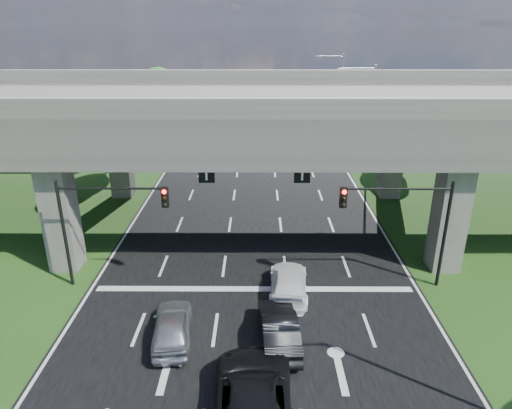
{
  "coord_description": "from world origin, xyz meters",
  "views": [
    {
      "loc": [
        0.2,
        -17.67,
        13.36
      ],
      "look_at": [
        0.08,
        7.26,
        3.44
      ],
      "focal_mm": 32.0,
      "sensor_mm": 36.0,
      "label": 1
    }
  ],
  "objects_px": {
    "signal_right": "(406,215)",
    "streetlight_far": "(367,112)",
    "signal_left": "(103,215)",
    "car_trailing": "(253,401)",
    "car_white": "(288,283)",
    "car_dark": "(279,328)",
    "streetlight_beyond": "(338,89)",
    "car_silver": "(172,326)"
  },
  "relations": [
    {
      "from": "signal_left",
      "to": "streetlight_far",
      "type": "bearing_deg",
      "value": 48.22
    },
    {
      "from": "signal_right",
      "to": "car_trailing",
      "type": "height_order",
      "value": "signal_right"
    },
    {
      "from": "streetlight_far",
      "to": "car_white",
      "type": "relative_size",
      "value": 2.09
    },
    {
      "from": "signal_left",
      "to": "streetlight_beyond",
      "type": "distance_m",
      "value": 40.3
    },
    {
      "from": "streetlight_far",
      "to": "car_silver",
      "type": "xyz_separation_m",
      "value": [
        -13.73,
        -24.73,
        -5.1
      ]
    },
    {
      "from": "streetlight_beyond",
      "to": "car_white",
      "type": "height_order",
      "value": "streetlight_beyond"
    },
    {
      "from": "streetlight_far",
      "to": "car_trailing",
      "type": "relative_size",
      "value": 1.61
    },
    {
      "from": "streetlight_far",
      "to": "car_dark",
      "type": "distance_m",
      "value": 26.94
    },
    {
      "from": "streetlight_far",
      "to": "car_trailing",
      "type": "xyz_separation_m",
      "value": [
        -10.06,
        -29.21,
        -4.96
      ]
    },
    {
      "from": "car_silver",
      "to": "streetlight_far",
      "type": "bearing_deg",
      "value": -125.36
    },
    {
      "from": "car_trailing",
      "to": "signal_left",
      "type": "bearing_deg",
      "value": -50.32
    },
    {
      "from": "signal_right",
      "to": "car_silver",
      "type": "distance_m",
      "value": 12.84
    },
    {
      "from": "signal_right",
      "to": "car_dark",
      "type": "relative_size",
      "value": 1.33
    },
    {
      "from": "car_silver",
      "to": "car_white",
      "type": "distance_m",
      "value": 6.59
    },
    {
      "from": "signal_left",
      "to": "car_trailing",
      "type": "xyz_separation_m",
      "value": [
        7.86,
        -9.15,
        -3.3
      ]
    },
    {
      "from": "streetlight_beyond",
      "to": "car_dark",
      "type": "xyz_separation_m",
      "value": [
        -8.97,
        -40.89,
        -5.07
      ]
    },
    {
      "from": "car_white",
      "to": "signal_right",
      "type": "bearing_deg",
      "value": -167.74
    },
    {
      "from": "signal_left",
      "to": "car_white",
      "type": "distance_m",
      "value": 10.27
    },
    {
      "from": "car_white",
      "to": "car_trailing",
      "type": "bearing_deg",
      "value": 81.24
    },
    {
      "from": "signal_right",
      "to": "car_white",
      "type": "xyz_separation_m",
      "value": [
        -6.02,
        -0.94,
        -3.46
      ]
    },
    {
      "from": "streetlight_beyond",
      "to": "car_trailing",
      "type": "bearing_deg",
      "value": -102.55
    },
    {
      "from": "streetlight_far",
      "to": "car_dark",
      "type": "relative_size",
      "value": 2.21
    },
    {
      "from": "car_dark",
      "to": "car_trailing",
      "type": "relative_size",
      "value": 0.73
    },
    {
      "from": "car_white",
      "to": "car_trailing",
      "type": "relative_size",
      "value": 0.77
    },
    {
      "from": "car_silver",
      "to": "car_white",
      "type": "height_order",
      "value": "car_silver"
    },
    {
      "from": "signal_right",
      "to": "signal_left",
      "type": "distance_m",
      "value": 15.65
    },
    {
      "from": "signal_right",
      "to": "streetlight_far",
      "type": "xyz_separation_m",
      "value": [
        2.27,
        20.06,
        1.66
      ]
    },
    {
      "from": "signal_right",
      "to": "car_dark",
      "type": "xyz_separation_m",
      "value": [
        -6.69,
        -4.83,
        -3.41
      ]
    },
    {
      "from": "signal_left",
      "to": "car_trailing",
      "type": "bearing_deg",
      "value": -49.34
    },
    {
      "from": "car_dark",
      "to": "car_trailing",
      "type": "bearing_deg",
      "value": 72.16
    },
    {
      "from": "streetlight_beyond",
      "to": "car_white",
      "type": "relative_size",
      "value": 2.09
    },
    {
      "from": "streetlight_far",
      "to": "signal_left",
      "type": "bearing_deg",
      "value": -131.78
    },
    {
      "from": "car_silver",
      "to": "car_dark",
      "type": "relative_size",
      "value": 0.93
    },
    {
      "from": "car_trailing",
      "to": "car_white",
      "type": "bearing_deg",
      "value": -103.1
    },
    {
      "from": "signal_right",
      "to": "signal_left",
      "type": "xyz_separation_m",
      "value": [
        -15.65,
        0.0,
        0.0
      ]
    },
    {
      "from": "streetlight_far",
      "to": "streetlight_beyond",
      "type": "distance_m",
      "value": 16.0
    },
    {
      "from": "streetlight_beyond",
      "to": "car_white",
      "type": "xyz_separation_m",
      "value": [
        -8.3,
        -37.0,
        -5.12
      ]
    },
    {
      "from": "signal_right",
      "to": "streetlight_far",
      "type": "relative_size",
      "value": 0.6
    },
    {
      "from": "signal_right",
      "to": "car_trailing",
      "type": "relative_size",
      "value": 0.97
    },
    {
      "from": "signal_right",
      "to": "signal_left",
      "type": "relative_size",
      "value": 1.0
    },
    {
      "from": "car_white",
      "to": "streetlight_far",
      "type": "bearing_deg",
      "value": -108.2
    },
    {
      "from": "car_white",
      "to": "car_dark",
      "type": "bearing_deg",
      "value": 83.61
    }
  ]
}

